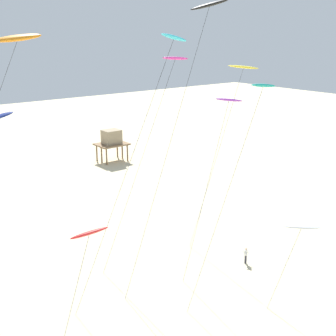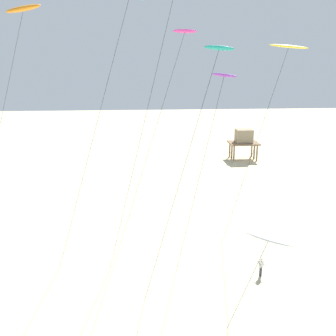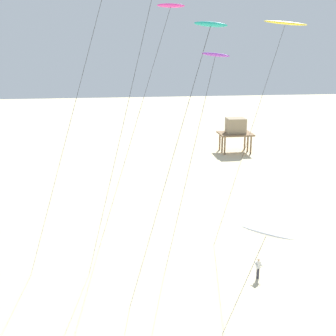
# 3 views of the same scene
# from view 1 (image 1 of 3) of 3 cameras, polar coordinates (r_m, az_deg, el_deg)

# --- Properties ---
(kite_black) EXTENTS (7.31, 4.71, 24.86)m
(kite_black) POSITION_cam_1_polar(r_m,az_deg,el_deg) (35.84, 5.07, 19.25)
(kite_black) COLOR black
(kite_black) RESTS_ON ground
(kite_white) EXTENTS (3.52, 2.59, 7.63)m
(kite_white) POSITION_cam_1_polar(r_m,az_deg,el_deg) (38.47, 16.36, -7.07)
(kite_white) COLOR white
(kite_white) RESTS_ON ground
(kite_purple) EXTENTS (4.16, 3.02, 17.18)m
(kite_purple) POSITION_cam_1_polar(r_m,az_deg,el_deg) (39.02, 7.49, 7.91)
(kite_purple) COLOR purple
(kite_purple) RESTS_ON ground
(kite_teal) EXTENTS (5.59, 3.55, 18.93)m
(kite_teal) POSITION_cam_1_polar(r_m,az_deg,el_deg) (34.54, 11.59, 9.34)
(kite_teal) COLOR teal
(kite_teal) RESTS_ON ground
(kite_yellow) EXTENTS (5.94, 3.68, 19.38)m
(kite_yellow) POSITION_cam_1_polar(r_m,az_deg,el_deg) (46.23, 9.34, 12.11)
(kite_yellow) COLOR yellow
(kite_yellow) RESTS_ON ground
(kite_red) EXTENTS (3.76, 2.21, 11.33)m
(kite_red) POSITION_cam_1_polar(r_m,az_deg,el_deg) (27.94, -9.87, -8.20)
(kite_red) COLOR red
(kite_red) RESTS_ON ground
(kite_cyan) EXTENTS (7.99, 4.83, 22.48)m
(kite_cyan) POSITION_cam_1_polar(r_m,az_deg,el_deg) (33.46, 0.42, 15.15)
(kite_cyan) COLOR #33BFE0
(kite_cyan) RESTS_ON ground
(kite_orange) EXTENTS (10.06, 6.22, 22.50)m
(kite_orange) POSITION_cam_1_polar(r_m,az_deg,el_deg) (35.13, -18.39, 15.00)
(kite_orange) COLOR orange
(kite_orange) RESTS_ON ground
(kite_magenta) EXTENTS (7.01, 4.51, 20.48)m
(kite_magenta) POSITION_cam_1_polar(r_m,az_deg,el_deg) (40.19, 0.67, 12.89)
(kite_magenta) COLOR #D8339E
(kite_magenta) RESTS_ON ground
(kite_flyer_middle) EXTENTS (0.67, 0.66, 1.67)m
(kite_flyer_middle) POSITION_cam_1_polar(r_m,az_deg,el_deg) (47.25, 9.70, -10.68)
(kite_flyer_middle) COLOR #33333D
(kite_flyer_middle) RESTS_ON ground
(stilt_house) EXTENTS (5.42, 4.24, 5.66)m
(stilt_house) POSITION_cam_1_polar(r_m,az_deg,el_deg) (81.84, -7.06, 3.59)
(stilt_house) COLOR #846647
(stilt_house) RESTS_ON ground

